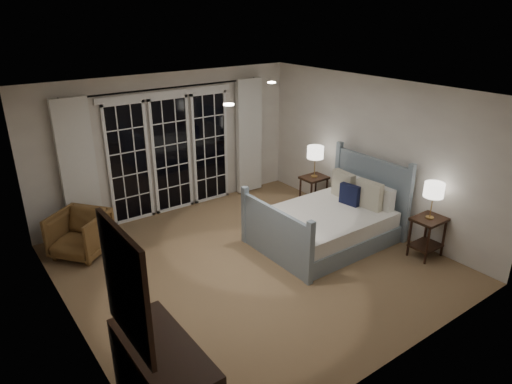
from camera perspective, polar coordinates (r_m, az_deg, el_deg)
floor at (r=6.81m, az=-0.53°, el=-8.95°), size 5.00×5.00×0.00m
ceiling at (r=5.92m, az=-0.61°, el=12.25°), size 5.00×5.00×0.00m
wall_left at (r=5.33m, az=-23.03°, el=-4.92°), size 0.02×5.00×2.50m
wall_right at (r=7.90m, az=14.38°, el=4.75°), size 0.02×5.00×2.50m
wall_back at (r=8.32m, az=-10.72°, el=5.92°), size 5.00×0.02×2.50m
wall_front at (r=4.66m, az=17.87°, el=-8.15°), size 5.00×0.02×2.50m
french_doors at (r=8.33m, az=-10.52°, el=4.80°), size 2.50×0.04×2.20m
curtain_rod at (r=8.01m, az=-10.91°, el=12.64°), size 3.50×0.03×0.03m
curtain_left at (r=7.71m, az=-21.32°, el=2.69°), size 0.55×0.10×2.25m
curtain_right at (r=9.05m, az=-0.87°, el=6.95°), size 0.55×0.10×2.25m
downlight_a at (r=6.87m, az=1.96°, el=13.52°), size 0.12×0.12×0.01m
downlight_b at (r=5.27m, az=-3.43°, el=10.86°), size 0.12×0.12×0.01m
bed at (r=7.40m, az=9.00°, el=-3.79°), size 2.11×1.51×1.22m
nightstand_left at (r=7.29m, az=20.65°, el=-4.60°), size 0.48×0.39×0.63m
nightstand_right at (r=8.57m, az=7.21°, el=0.60°), size 0.47×0.37×0.61m
lamp_left at (r=7.04m, az=21.36°, el=0.19°), size 0.29×0.29×0.55m
lamp_right at (r=8.35m, az=7.43°, el=4.89°), size 0.30×0.30×0.58m
armchair at (r=7.39m, az=-21.13°, el=-4.92°), size 1.05×1.05×0.69m
mirror at (r=3.66m, az=-15.98°, el=-11.32°), size 0.05×0.85×1.00m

